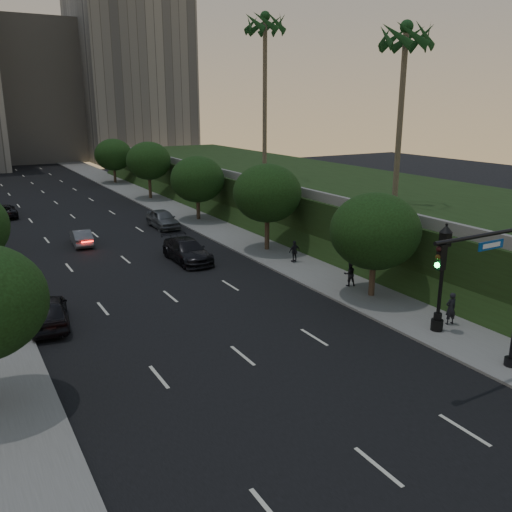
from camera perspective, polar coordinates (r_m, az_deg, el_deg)
ground at (r=21.35m, az=5.23°, el=-15.62°), size 160.00×160.00×0.00m
road_surface at (r=47.36m, az=-16.02°, el=1.67°), size 16.00×140.00×0.02m
sidewalk_right at (r=50.64m, az=-4.73°, el=3.22°), size 4.50×140.00×0.15m
embankment at (r=54.59m, az=7.42°, el=6.12°), size 18.00×90.00×4.00m
parapet_wall at (r=49.59m, az=-0.42°, el=8.02°), size 0.35×90.00×0.70m
office_block_mid at (r=117.98m, az=-22.62°, el=15.63°), size 22.00×18.00×26.00m
office_block_right at (r=116.28m, az=-13.19°, el=18.88°), size 20.00×22.00×36.00m
tree_right_a at (r=31.76m, az=12.42°, el=2.57°), size 5.20×5.20×6.24m
tree_right_b at (r=41.14m, az=1.19°, el=6.63°), size 5.20×5.20×6.74m
tree_right_c at (r=52.66m, az=-6.19°, el=8.03°), size 5.20×5.20×6.24m
tree_right_d at (r=65.57m, az=-11.24°, el=9.80°), size 5.20×5.20×6.74m
tree_right_e at (r=79.91m, az=-14.78°, el=10.27°), size 5.20×5.20×6.24m
palm_mid at (r=40.48m, az=15.50°, el=21.28°), size 3.20×3.20×13.00m
palm_far at (r=52.52m, az=0.97°, el=23.00°), size 3.20×3.20×15.50m
traffic_signal_mast at (r=24.21m, az=24.67°, el=-3.57°), size 5.68×0.56×7.00m
street_lamp at (r=27.96m, az=18.89°, el=-2.70°), size 0.64×0.64×5.62m
sedan_near_left at (r=29.87m, az=-21.04°, el=-5.42°), size 2.60×5.05×1.64m
sedan_mid_left at (r=45.83m, az=-17.92°, el=1.89°), size 1.69×4.08×1.31m
sedan_far_left at (r=59.90m, az=-24.96°, el=4.32°), size 2.22×4.70×1.30m
sedan_near_right at (r=39.41m, az=-7.26°, el=0.56°), size 2.27×5.56×1.61m
sedan_far_right at (r=50.44m, az=-9.79°, el=3.86°), size 1.97×4.86×1.66m
pedestrian_a at (r=29.47m, az=19.82°, el=-5.21°), size 0.68×0.50×1.70m
pedestrian_b at (r=33.98m, az=9.83°, el=-1.87°), size 0.89×0.80×1.52m
pedestrian_c at (r=38.56m, az=4.07°, el=0.50°), size 0.94×0.44×1.56m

